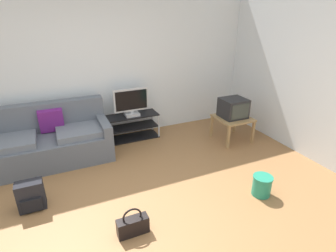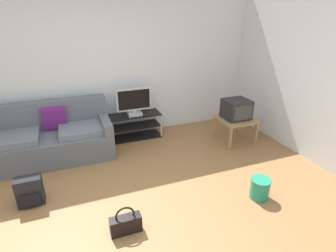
{
  "view_description": "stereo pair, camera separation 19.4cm",
  "coord_description": "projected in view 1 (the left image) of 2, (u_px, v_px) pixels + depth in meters",
  "views": [
    {
      "loc": [
        -0.61,
        -2.26,
        2.2
      ],
      "look_at": [
        0.89,
        1.1,
        0.61
      ],
      "focal_mm": 28.66,
      "sensor_mm": 36.0,
      "label": 1
    },
    {
      "loc": [
        -0.43,
        -2.33,
        2.2
      ],
      "look_at": [
        0.89,
        1.1,
        0.61
      ],
      "focal_mm": 28.66,
      "sensor_mm": 36.0,
      "label": 2
    }
  ],
  "objects": [
    {
      "name": "side_table",
      "position": [
        233.0,
        120.0,
        4.81
      ],
      "size": [
        0.59,
        0.59,
        0.44
      ],
      "color": "#9E7A4C",
      "rests_on": "ground_plane"
    },
    {
      "name": "cleaning_bucket",
      "position": [
        262.0,
        185.0,
        3.43
      ],
      "size": [
        0.25,
        0.25,
        0.27
      ],
      "color": "#238466",
      "rests_on": "ground_plane"
    },
    {
      "name": "tv_stand",
      "position": [
        132.0,
        127.0,
        4.93
      ],
      "size": [
        0.95,
        0.37,
        0.46
      ],
      "color": "black",
      "rests_on": "ground_plane"
    },
    {
      "name": "couch",
      "position": [
        48.0,
        141.0,
        4.16
      ],
      "size": [
        1.86,
        0.84,
        0.87
      ],
      "color": "#565B66",
      "rests_on": "ground_plane"
    },
    {
      "name": "flat_tv",
      "position": [
        131.0,
        103.0,
        4.73
      ],
      "size": [
        0.63,
        0.22,
        0.49
      ],
      "color": "#B2B2B7",
      "rests_on": "tv_stand"
    },
    {
      "name": "wall_right",
      "position": [
        297.0,
        68.0,
        4.3
      ],
      "size": [
        0.1,
        3.6,
        2.7
      ],
      "primitive_type": "cube",
      "color": "silver",
      "rests_on": "ground_plane"
    },
    {
      "name": "wall_back",
      "position": [
        87.0,
        65.0,
        4.51
      ],
      "size": [
        9.0,
        0.1,
        2.7
      ],
      "primitive_type": "cube",
      "color": "silver",
      "rests_on": "ground_plane"
    },
    {
      "name": "backpack",
      "position": [
        31.0,
        196.0,
        3.17
      ],
      "size": [
        0.3,
        0.24,
        0.37
      ],
      "rotation": [
        0.0,
        0.0,
        0.32
      ],
      "color": "black",
      "rests_on": "ground_plane"
    },
    {
      "name": "handbag",
      "position": [
        133.0,
        225.0,
        2.83
      ],
      "size": [
        0.34,
        0.12,
        0.33
      ],
      "rotation": [
        0.0,
        0.0,
        -0.37
      ],
      "color": "black",
      "rests_on": "ground_plane"
    },
    {
      "name": "crt_tv",
      "position": [
        233.0,
        108.0,
        4.73
      ],
      "size": [
        0.43,
        0.4,
        0.34
      ],
      "color": "#232326",
      "rests_on": "side_table"
    },
    {
      "name": "ground_plane",
      "position": [
        136.0,
        225.0,
        3.0
      ],
      "size": [
        9.0,
        9.8,
        0.02
      ],
      "primitive_type": "cube",
      "color": "olive"
    }
  ]
}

